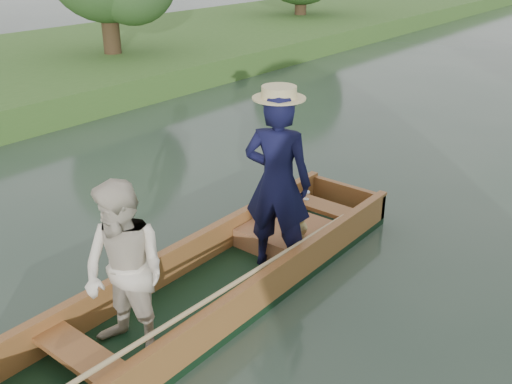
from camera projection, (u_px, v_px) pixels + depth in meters
The scene contains 2 objects.
ground at pixel (219, 296), 5.78m from camera, with size 120.00×120.00×0.00m, color #283D30.
punt at pixel (219, 246), 5.46m from camera, with size 1.12×5.00×2.02m.
Camera 1 is at (3.33, -3.53, 3.33)m, focal length 40.00 mm.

